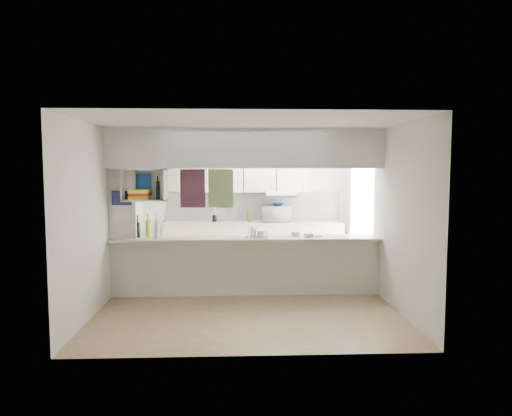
{
  "coord_description": "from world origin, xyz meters",
  "views": [
    {
      "loc": [
        -0.14,
        -7.11,
        1.99
      ],
      "look_at": [
        0.18,
        0.5,
        1.34
      ],
      "focal_mm": 32.0,
      "sensor_mm": 36.0,
      "label": 1
    }
  ],
  "objects": [
    {
      "name": "microwave",
      "position": [
        0.67,
        2.07,
        1.08
      ],
      "size": [
        0.64,
        0.47,
        0.33
      ],
      "primitive_type": "imported",
      "rotation": [
        0.0,
        0.0,
        3.01
      ],
      "color": "white",
      "rests_on": "bench_top"
    },
    {
      "name": "wall_back",
      "position": [
        0.0,
        2.4,
        1.3
      ],
      "size": [
        4.2,
        0.0,
        4.2
      ],
      "primitive_type": "plane",
      "rotation": [
        1.57,
        0.0,
        0.0
      ],
      "color": "silver",
      "rests_on": "floor"
    },
    {
      "name": "wall_left",
      "position": [
        -2.1,
        0.0,
        1.3
      ],
      "size": [
        0.0,
        4.8,
        4.8
      ],
      "primitive_type": "plane",
      "rotation": [
        1.57,
        0.0,
        1.57
      ],
      "color": "silver",
      "rests_on": "floor"
    },
    {
      "name": "servery_partition",
      "position": [
        -0.17,
        0.0,
        1.66
      ],
      "size": [
        4.2,
        0.5,
        2.6
      ],
      "color": "silver",
      "rests_on": "floor"
    },
    {
      "name": "knife_block",
      "position": [
        0.13,
        2.18,
        1.01
      ],
      "size": [
        0.1,
        0.08,
        0.18
      ],
      "primitive_type": "cube",
      "rotation": [
        0.0,
        0.0,
        0.13
      ],
      "color": "brown",
      "rests_on": "bench_top"
    },
    {
      "name": "kitchen_run",
      "position": [
        0.16,
        2.14,
        0.83
      ],
      "size": [
        3.6,
        0.63,
        2.24
      ],
      "color": "beige",
      "rests_on": "floor"
    },
    {
      "name": "dish_rack",
      "position": [
        0.18,
        -0.03,
        1.0
      ],
      "size": [
        0.42,
        0.35,
        0.2
      ],
      "rotation": [
        0.0,
        0.0,
        -0.24
      ],
      "color": "silver",
      "rests_on": "breakfast_bar"
    },
    {
      "name": "floor",
      "position": [
        0.0,
        0.0,
        0.0
      ],
      "size": [
        4.8,
        4.8,
        0.0
      ],
      "primitive_type": "plane",
      "color": "#8C6D51",
      "rests_on": "ground"
    },
    {
      "name": "utensil_jar",
      "position": [
        -0.6,
        2.15,
        0.99
      ],
      "size": [
        0.1,
        0.1,
        0.14
      ],
      "primitive_type": "cylinder",
      "color": "black",
      "rests_on": "bench_top"
    },
    {
      "name": "plastic_tubs",
      "position": [
        0.88,
        0.03,
        0.95
      ],
      "size": [
        0.49,
        0.22,
        0.07
      ],
      "color": "silver",
      "rests_on": "breakfast_bar"
    },
    {
      "name": "wine_bottles",
      "position": [
        -1.54,
        0.06,
        1.06
      ],
      "size": [
        0.38,
        0.16,
        0.39
      ],
      "color": "black",
      "rests_on": "breakfast_bar"
    },
    {
      "name": "bowl",
      "position": [
        0.69,
        2.1,
        1.28
      ],
      "size": [
        0.24,
        0.24,
        0.06
      ],
      "primitive_type": "imported",
      "color": "navy",
      "rests_on": "microwave"
    },
    {
      "name": "wall_right",
      "position": [
        2.1,
        0.0,
        1.3
      ],
      "size": [
        0.0,
        4.8,
        4.8
      ],
      "primitive_type": "plane",
      "rotation": [
        1.57,
        0.0,
        -1.57
      ],
      "color": "silver",
      "rests_on": "floor"
    },
    {
      "name": "cubby_shelf",
      "position": [
        -1.57,
        -0.06,
        1.71
      ],
      "size": [
        0.65,
        0.35,
        0.5
      ],
      "color": "white",
      "rests_on": "bulkhead"
    },
    {
      "name": "ceiling",
      "position": [
        0.0,
        0.0,
        2.6
      ],
      "size": [
        4.8,
        4.8,
        0.0
      ],
      "primitive_type": "plane",
      "color": "white",
      "rests_on": "wall_back"
    },
    {
      "name": "cup",
      "position": [
        0.25,
        -0.07,
        0.98
      ],
      "size": [
        0.12,
        0.12,
        0.09
      ],
      "primitive_type": "imported",
      "rotation": [
        0.0,
        0.0,
        0.04
      ],
      "color": "white",
      "rests_on": "dish_rack"
    }
  ]
}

